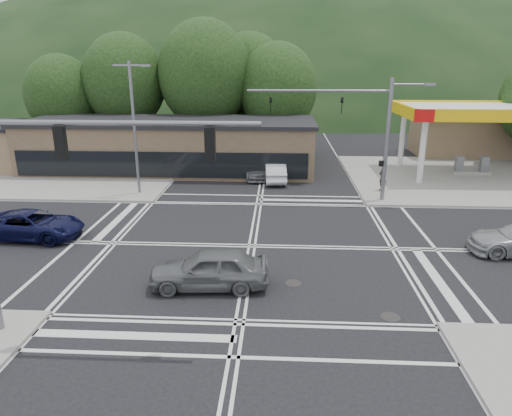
# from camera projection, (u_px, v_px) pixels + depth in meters

# --- Properties ---
(ground) EXTENTS (120.00, 120.00, 0.00)m
(ground) POSITION_uv_depth(u_px,v_px,m) (252.00, 246.00, 23.16)
(ground) COLOR black
(ground) RESTS_ON ground
(sidewalk_ne) EXTENTS (16.00, 16.00, 0.15)m
(sidewalk_ne) POSITION_uv_depth(u_px,v_px,m) (450.00, 177.00, 36.63)
(sidewalk_ne) COLOR gray
(sidewalk_ne) RESTS_ON ground
(sidewalk_nw) EXTENTS (16.00, 16.00, 0.15)m
(sidewalk_nw) POSITION_uv_depth(u_px,v_px,m) (85.00, 173.00, 38.17)
(sidewalk_nw) COLOR gray
(sidewalk_nw) RESTS_ON ground
(gas_station_canopy) EXTENTS (12.32, 8.34, 5.75)m
(gas_station_canopy) POSITION_uv_depth(u_px,v_px,m) (479.00, 114.00, 35.96)
(gas_station_canopy) COLOR silver
(gas_station_canopy) RESTS_ON ground
(convenience_store) EXTENTS (10.00, 6.00, 3.80)m
(convenience_store) POSITION_uv_depth(u_px,v_px,m) (468.00, 136.00, 45.33)
(convenience_store) COLOR #846B4F
(convenience_store) RESTS_ON ground
(commercial_row) EXTENTS (24.00, 8.00, 4.00)m
(commercial_row) POSITION_uv_depth(u_px,v_px,m) (171.00, 147.00, 39.13)
(commercial_row) COLOR brown
(commercial_row) RESTS_ON ground
(hill_north) EXTENTS (252.00, 126.00, 140.00)m
(hill_north) POSITION_uv_depth(u_px,v_px,m) (275.00, 101.00, 108.75)
(hill_north) COLOR black
(hill_north) RESTS_ON ground
(tree_n_a) EXTENTS (8.00, 8.00, 11.75)m
(tree_n_a) POSITION_uv_depth(u_px,v_px,m) (124.00, 81.00, 44.53)
(tree_n_a) COLOR #382619
(tree_n_a) RESTS_ON ground
(tree_n_b) EXTENTS (9.00, 9.00, 12.98)m
(tree_n_b) POSITION_uv_depth(u_px,v_px,m) (205.00, 74.00, 43.92)
(tree_n_b) COLOR #382619
(tree_n_b) RESTS_ON ground
(tree_n_c) EXTENTS (7.60, 7.60, 10.87)m
(tree_n_c) POSITION_uv_depth(u_px,v_px,m) (278.00, 89.00, 43.95)
(tree_n_c) COLOR #382619
(tree_n_c) RESTS_ON ground
(tree_n_d) EXTENTS (6.80, 6.80, 9.76)m
(tree_n_d) POSITION_uv_depth(u_px,v_px,m) (61.00, 95.00, 44.28)
(tree_n_d) COLOR #382619
(tree_n_d) RESTS_ON ground
(tree_n_e) EXTENTS (8.40, 8.40, 11.98)m
(tree_n_e) POSITION_uv_depth(u_px,v_px,m) (249.00, 80.00, 47.71)
(tree_n_e) COLOR #382619
(tree_n_e) RESTS_ON ground
(streetlight_nw) EXTENTS (2.50, 0.25, 9.00)m
(streetlight_nw) POSITION_uv_depth(u_px,v_px,m) (135.00, 122.00, 30.61)
(streetlight_nw) COLOR slate
(streetlight_nw) RESTS_ON ground
(signal_mast_ne) EXTENTS (11.65, 0.30, 8.00)m
(signal_mast_ne) POSITION_uv_depth(u_px,v_px,m) (368.00, 125.00, 29.06)
(signal_mast_ne) COLOR slate
(signal_mast_ne) RESTS_ON ground
(signal_mast_sw) EXTENTS (9.14, 0.28, 8.00)m
(signal_mast_sw) POSITION_uv_depth(u_px,v_px,m) (30.00, 190.00, 14.13)
(signal_mast_sw) COLOR slate
(signal_mast_sw) RESTS_ON ground
(car_blue_west) EXTENTS (5.41, 2.70, 1.47)m
(car_blue_west) POSITION_uv_depth(u_px,v_px,m) (32.00, 225.00, 24.01)
(car_blue_west) COLOR black
(car_blue_west) RESTS_ON ground
(car_grey_center) EXTENTS (5.00, 2.27, 1.66)m
(car_grey_center) POSITION_uv_depth(u_px,v_px,m) (209.00, 268.00, 18.70)
(car_grey_center) COLOR slate
(car_grey_center) RESTS_ON ground
(car_queue_a) EXTENTS (1.84, 4.57, 1.48)m
(car_queue_a) POSITION_uv_depth(u_px,v_px,m) (275.00, 172.00, 35.55)
(car_queue_a) COLOR silver
(car_queue_a) RESTS_ON ground
(car_queue_b) EXTENTS (2.32, 4.30, 1.39)m
(car_queue_b) POSITION_uv_depth(u_px,v_px,m) (288.00, 158.00, 40.77)
(car_queue_b) COLOR white
(car_queue_b) RESTS_ON ground
(car_northbound) EXTENTS (2.85, 5.38, 1.49)m
(car_northbound) POSITION_uv_depth(u_px,v_px,m) (257.00, 168.00, 36.91)
(car_northbound) COLOR slate
(car_northbound) RESTS_ON ground
(pedestrian) EXTENTS (0.86, 0.83, 1.98)m
(pedestrian) POSITION_uv_depth(u_px,v_px,m) (383.00, 177.00, 32.46)
(pedestrian) COLOR black
(pedestrian) RESTS_ON sidewalk_ne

